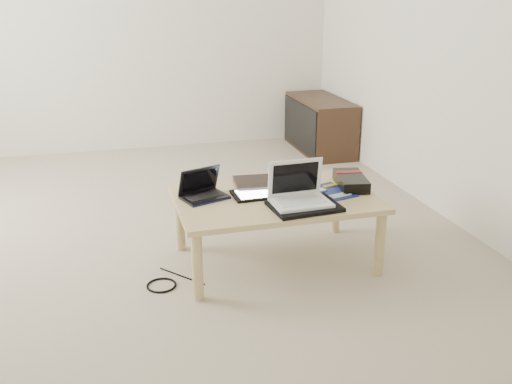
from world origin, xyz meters
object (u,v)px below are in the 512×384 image
object	(u,v)px
coffee_table	(276,205)
gpu_box	(351,181)
white_laptop	(299,194)
media_cabinet	(319,125)
netbook	(203,191)

from	to	relation	value
coffee_table	gpu_box	xyz separation A→B (m)	(0.47, 0.05, 0.08)
gpu_box	white_laptop	bearing A→B (deg)	-152.21
media_cabinet	netbook	distance (m)	2.52
netbook	gpu_box	world-z (taller)	netbook
coffee_table	media_cabinet	distance (m)	2.39
white_laptop	netbook	bearing A→B (deg)	151.92
media_cabinet	netbook	size ratio (longest dim) A/B	3.18
media_cabinet	gpu_box	bearing A→B (deg)	-106.71
coffee_table	white_laptop	xyz separation A→B (m)	(0.08, -0.16, 0.11)
media_cabinet	white_laptop	size ratio (longest dim) A/B	2.92
media_cabinet	gpu_box	xyz separation A→B (m)	(-0.62, -2.07, 0.18)
white_laptop	gpu_box	size ratio (longest dim) A/B	0.94
media_cabinet	netbook	world-z (taller)	netbook
netbook	gpu_box	distance (m)	0.87
coffee_table	white_laptop	bearing A→B (deg)	-63.76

